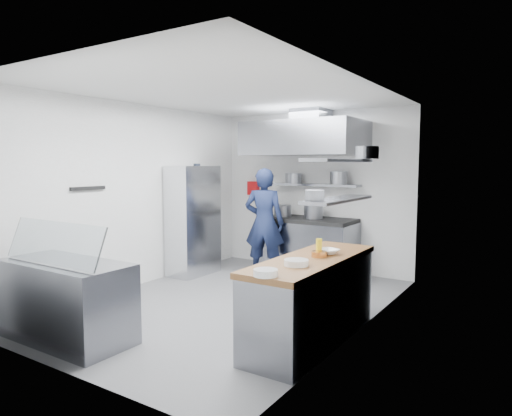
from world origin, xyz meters
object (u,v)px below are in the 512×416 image
Objects in this scene: gas_range at (308,248)px; display_case at (67,301)px; chef at (264,223)px; wire_rack at (193,220)px.

display_case is (-0.82, -4.10, -0.03)m from gas_range.
wire_rack is at bearing 5.67° from chef.
gas_range is 4.18m from display_case.
gas_range is 2.03m from wire_rack.
wire_rack is (-1.63, -1.10, 0.48)m from gas_range.
gas_range is 0.86× the size of wire_rack.
chef is 3.54m from display_case.
display_case is at bearing -101.36° from gas_range.
wire_rack reaches higher than chef.
gas_range is at bearing -148.05° from chef.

